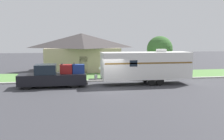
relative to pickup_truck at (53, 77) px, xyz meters
The scene contains 8 objects.
ground_plane 5.14m from the pickup_truck, 16.85° to the right, with size 120.00×120.00×0.00m, color #38383D.
curb_strip 5.42m from the pickup_truck, 25.29° to the left, with size 80.00×0.30×0.14m.
lawn_strip 7.71m from the pickup_truck, 50.83° to the left, with size 80.00×7.00×0.03m.
house_across_street 12.42m from the pickup_truck, 75.14° to the left, with size 10.31×7.72×5.02m.
pickup_truck is the anchor object (origin of this frame).
travel_trailer 8.55m from the pickup_truck, ahead, with size 9.55×2.33×3.29m.
mailbox 5.84m from the pickup_truck, 35.95° to the left, with size 0.48×0.20×1.30m.
tree_in_yard 12.70m from the pickup_truck, 21.90° to the left, with size 2.91×2.91×4.58m.
Camera 1 is at (-3.48, -20.92, 4.19)m, focal length 40.00 mm.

